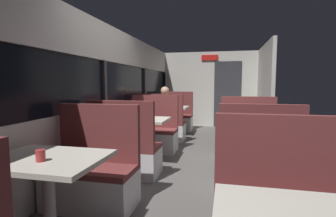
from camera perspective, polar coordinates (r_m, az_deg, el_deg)
ground_plane at (r=4.08m, az=5.23°, el=-13.58°), size 3.30×9.20×0.02m
carriage_window_panel_left at (r=4.30m, az=-14.21°, el=2.47°), size 0.09×8.48×2.30m
carriage_end_bulkhead at (r=8.04m, az=9.63°, el=4.13°), size 2.90×0.11×2.30m
carriage_aisle_panel_right at (r=6.90m, az=20.73°, el=3.73°), size 0.08×2.40×2.30m
dining_table_near_window at (r=2.33m, az=-25.27°, el=-12.19°), size 0.90×0.70×0.74m
bench_near_window_facing_entry at (r=2.98m, az=-16.46°, el=-14.30°), size 0.95×0.50×1.10m
dining_table_mid_window at (r=4.36m, az=-6.01°, el=-3.55°), size 0.90×0.70×0.74m
bench_mid_window_facing_end at (r=3.79m, az=-9.40°, el=-9.82°), size 0.95×0.50×1.10m
bench_mid_window_facing_entry at (r=5.07m, az=-3.43°, el=-5.81°), size 0.95×0.50×1.10m
dining_table_far_window at (r=6.60m, az=0.51°, el=-0.42°), size 0.90×0.70×0.74m
bench_far_window_facing_end at (r=5.97m, az=-0.91°, el=-4.08°), size 0.95×0.50×1.10m
bench_far_window_facing_entry at (r=7.32m, az=1.67°, el=-2.29°), size 0.95×0.50×1.10m
dining_table_rear_aisle at (r=3.96m, az=18.41°, el=-4.73°), size 0.90×0.70×0.74m
bench_rear_aisle_facing_end at (r=3.36m, az=19.44°, el=-12.08°), size 0.95×0.50×1.10m
bench_rear_aisle_facing_entry at (r=4.70m, az=17.45°, el=-6.97°), size 0.95×0.50×1.10m
seated_passenger at (r=6.01m, az=-0.75°, el=-2.00°), size 0.47×0.55×1.26m
coffee_cup_primary at (r=2.19m, az=-26.57°, el=-9.37°), size 0.07×0.07×0.09m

